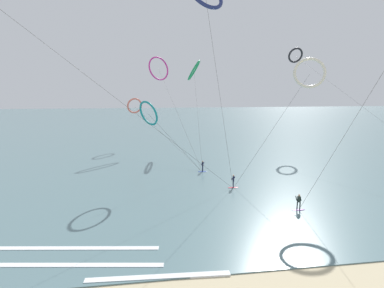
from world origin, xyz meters
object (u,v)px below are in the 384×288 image
Objects in this scene: surfer_cobalt at (203,167)px; kite_teal at (149,113)px; kite_emerald at (194,70)px; surfer_violet at (299,203)px; kite_ivory at (309,73)px; surfer_crimson at (233,182)px; kite_magenta at (159,68)px; kite_coral at (135,106)px; kite_charcoal at (296,55)px.

kite_teal reaches higher than surfer_cobalt.
surfer_violet is at bearing 19.09° from kite_emerald.
kite_emerald is 32.25m from kite_ivory.
surfer_crimson and surfer_violet have the same top height.
kite_emerald reaches higher than kite_teal.
kite_magenta is (-12.69, 40.95, 16.19)m from surfer_violet.
surfer_cobalt is (-2.52, 7.98, 0.00)m from surfer_crimson.
surfer_violet is 0.06× the size of kite_emerald.
kite_teal is at bearing -130.49° from kite_magenta.
kite_ivory is (12.38, -6.92, 13.56)m from surfer_cobalt.
surfer_crimson is 0.10× the size of kite_ivory.
kite_coral is 15.19m from kite_emerald.
kite_charcoal is at bearing -88.37° from kite_teal.
kite_ivory reaches higher than surfer_crimson.
kite_ivory is (23.33, -30.66, 5.47)m from kite_coral.
kite_magenta is at bearing 34.07° from surfer_cobalt.
kite_magenta reaches higher than kite_emerald.
kite_charcoal reaches higher than kite_teal.
kite_magenta is at bearing -89.07° from kite_emerald.
kite_charcoal is 3.03× the size of kite_ivory.
kite_coral is 38.92m from kite_ivory.
surfer_violet is at bearing -100.05° from kite_ivory.
kite_coral is at bearing -56.08° from surfer_violet.
kite_emerald is (-0.36, 31.57, 15.76)m from surfer_crimson.
surfer_cobalt is 30.35m from kite_magenta.
kite_magenta is 1.09× the size of kite_coral.
kite_charcoal is 33.32m from kite_ivory.
surfer_violet is at bearing -165.93° from kite_teal.
kite_charcoal reaches higher than surfer_cobalt.
kite_emerald is at bearing -3.73° from kite_charcoal.
kite_emerald is 2.41× the size of kite_teal.
surfer_crimson is 8.36m from surfer_cobalt.
kite_magenta is at bearing 139.33° from kite_ivory.
surfer_crimson is 35.29m from kite_emerald.
kite_coral is at bearing 46.40° from surfer_cobalt.
surfer_crimson is 35.40m from kite_coral.
kite_charcoal is at bearing 100.87° from kite_emerald.
kite_ivory is (17.90, -31.99, -2.63)m from kite_magenta.
kite_ivory reaches higher than surfer_cobalt.
kite_charcoal is 38.11m from kite_coral.
kite_emerald is at bearing 16.41° from surfer_cobalt.
kite_ivory is at bearing -97.55° from surfer_cobalt.
kite_magenta is 9.84m from kite_coral.
surfer_crimson is 16.80m from kite_ivory.
kite_charcoal is 1.88× the size of kite_emerald.
kite_teal is at bearing 36.40° from kite_charcoal.
surfer_crimson is 0.06× the size of kite_emerald.
kite_ivory is at bearing -96.65° from kite_magenta.
kite_magenta reaches higher than surfer_cobalt.
surfer_violet is 1.00× the size of surfer_cobalt.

